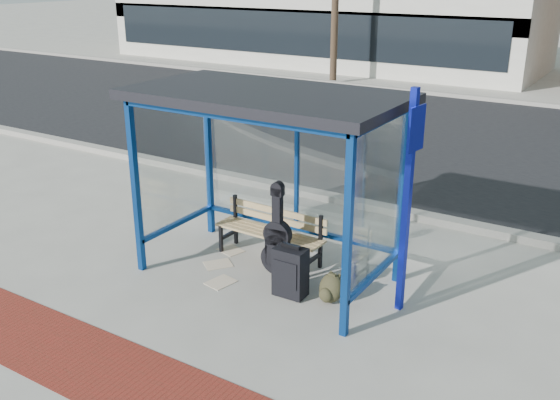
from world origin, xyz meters
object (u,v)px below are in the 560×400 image
Objects in this scene: backpack at (330,289)px; suitcase at (290,272)px; bench at (271,230)px; guitar_bag at (278,243)px.

suitcase is at bearing -158.92° from backpack.
suitcase is at bearing -43.38° from bench.
bench is 0.47m from guitar_bag.
guitar_bag reaches higher than suitcase.
backpack is at bearing 12.69° from suitcase.
guitar_bag is at bearing 135.58° from suitcase.
guitar_bag reaches higher than backpack.
backpack is at bearing -25.66° from bench.
guitar_bag is 1.74× the size of suitcase.
bench is 2.33× the size of suitcase.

